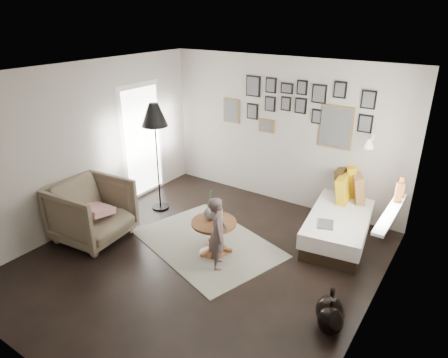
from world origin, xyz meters
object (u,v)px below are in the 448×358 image
Objects in this scene: floor_lamp at (154,119)px; vase at (210,211)px; magazine_basket at (75,227)px; demijohn_small at (330,320)px; armchair at (92,211)px; daybed at (342,217)px; child at (218,233)px; demijohn_large at (330,311)px; pedestal_table at (214,238)px.

vase is at bearing -21.05° from floor_lamp.
magazine_basket is 4.01m from demijohn_small.
armchair is 0.54× the size of floor_lamp.
vase reaches higher than armchair.
daybed is at bearing 46.75° from vase.
vase is 0.44× the size of child.
magazine_basket is (-0.25, -0.17, -0.28)m from armchair.
demijohn_large is at bearing -83.14° from daybed.
vase reaches higher than pedestal_table.
magazine_basket is at bearing -156.33° from pedestal_table.
daybed reaches higher than magazine_basket.
demijohn_large is 1.10× the size of demijohn_small.
magazine_basket is at bearing -154.98° from vase.
floor_lamp is (-1.62, 0.61, 1.40)m from pedestal_table.
daybed is 4.69× the size of demijohn_small.
floor_lamp reaches higher than magazine_basket.
magazine_basket is (-2.02, -0.89, -0.05)m from pedestal_table.
pedestal_table reaches higher than demijohn_small.
magazine_basket is at bearing -105.08° from floor_lamp.
daybed is at bearing 35.82° from magazine_basket.
daybed is 3.41m from floor_lamp.
child reaches higher than magazine_basket.
armchair is (-3.14, -2.28, 0.17)m from daybed.
child is at bearing 15.48° from magazine_basket.
floor_lamp is at bearing 158.95° from vase.
child is at bearing 172.90° from demijohn_large.
armchair is 2.07m from child.
armchair is 2.77× the size of magazine_basket.
child reaches higher than demijohn_large.
child reaches higher than vase.
armchair is at bearing -96.43° from floor_lamp.
armchair reaches higher than pedestal_table.
demijohn_large is (2.01, -0.49, -0.46)m from vase.
pedestal_table is 0.61× the size of child.
armchair is (-1.69, -0.74, -0.19)m from vase.
demijohn_small is at bearing 4.26° from magazine_basket.
daybed is at bearing 17.63° from floor_lamp.
magazine_basket is 0.35× the size of child.
floor_lamp reaches higher than armchair.
vase reaches higher than demijohn_large.
demijohn_large is (1.93, -0.47, -0.05)m from pedestal_table.
magazine_basket is (-0.40, -1.50, -1.46)m from floor_lamp.
magazine_basket is (-3.39, -2.45, -0.11)m from daybed.
daybed is (1.37, 1.56, 0.06)m from pedestal_table.
demijohn_small is at bearing -93.42° from armchair.
floor_lamp is 2.13m from magazine_basket.
demijohn_small is (4.00, 0.30, -0.01)m from magazine_basket.
floor_lamp is at bearing 159.28° from pedestal_table.
vase is at bearing -71.77° from armchair.
daybed reaches higher than demijohn_small.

